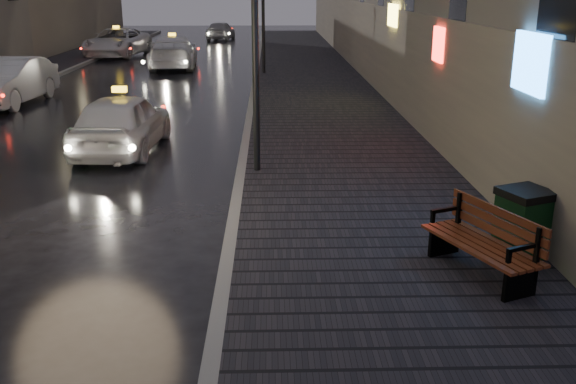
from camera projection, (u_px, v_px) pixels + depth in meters
The scene contains 13 objects.
ground at pixel (101, 313), 8.05m from camera, with size 120.00×120.00×0.00m, color black.
sidewalk at pixel (310, 77), 28.10m from camera, with size 4.60×58.00×0.15m, color black.
curb at pixel (256, 77), 28.04m from camera, with size 0.20×58.00×0.15m, color slate.
sidewalk_far at pixel (20, 78), 27.78m from camera, with size 2.40×58.00×0.15m, color black.
curb_far at pixel (51, 78), 27.81m from camera, with size 0.20×58.00×0.15m, color slate.
lamp_near at pixel (255, 8), 12.73m from camera, with size 0.36×0.36×5.28m.
bench at pixel (485, 242), 8.67m from camera, with size 1.29×1.94×0.94m.
trash_bin at pixel (524, 222), 9.27m from camera, with size 0.85×0.85×1.00m.
taxi_near at pixel (122, 122), 15.68m from camera, with size 1.73×4.30×1.46m, color silver.
car_left_mid at pixel (9, 82), 21.88m from camera, with size 1.66×4.77×1.57m, color #A8A8B0.
taxi_mid at pixel (173, 52), 31.43m from camera, with size 2.19×5.40×1.57m, color white.
taxi_far at pixel (117, 42), 36.81m from camera, with size 2.62×5.68×1.58m, color silver.
car_far at pixel (221, 31), 47.66m from camera, with size 1.63×4.04×1.38m, color #919299.
Camera 1 is at (2.15, -7.25, 3.93)m, focal length 40.00 mm.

